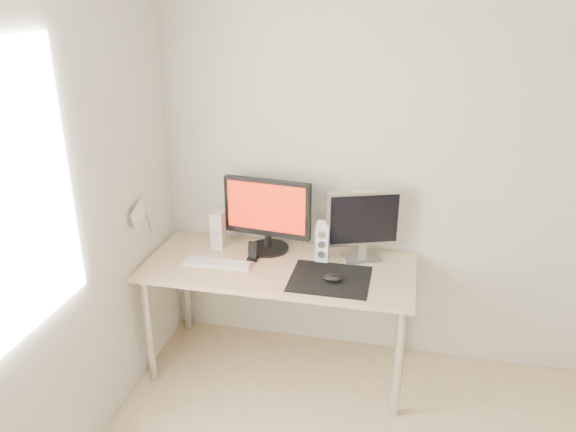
{
  "coord_description": "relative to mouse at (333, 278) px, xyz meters",
  "views": [
    {
      "loc": [
        -0.23,
        -1.52,
        2.26
      ],
      "look_at": [
        -0.9,
        1.48,
        1.01
      ],
      "focal_mm": 35.0,
      "sensor_mm": 36.0,
      "label": 1
    }
  ],
  "objects": [
    {
      "name": "mouse",
      "position": [
        0.0,
        0.0,
        0.0
      ],
      "size": [
        0.11,
        0.06,
        0.04
      ],
      "primitive_type": "ellipsoid",
      "color": "black",
      "rests_on": "mousepad"
    },
    {
      "name": "speaker_right",
      "position": [
        -0.1,
        0.26,
        0.1
      ],
      "size": [
        0.08,
        0.09,
        0.24
      ],
      "color": "white",
      "rests_on": "desk"
    },
    {
      "name": "speaker_left",
      "position": [
        -0.77,
        0.29,
        0.1
      ],
      "size": [
        0.08,
        0.09,
        0.24
      ],
      "color": "silver",
      "rests_on": "desk"
    },
    {
      "name": "phone_dock",
      "position": [
        -0.51,
        0.17,
        0.01
      ],
      "size": [
        0.07,
        0.06,
        0.12
      ],
      "color": "black",
      "rests_on": "desk"
    },
    {
      "name": "keyboard",
      "position": [
        -0.7,
        0.06,
        -0.01
      ],
      "size": [
        0.42,
        0.12,
        0.02
      ],
      "color": "silver",
      "rests_on": "desk"
    },
    {
      "name": "pennant",
      "position": [
        -1.13,
        -0.01,
        0.3
      ],
      "size": [
        0.01,
        0.23,
        0.29
      ],
      "color": "#A57F54",
      "rests_on": "wall_left"
    },
    {
      "name": "second_monitor",
      "position": [
        0.13,
        0.33,
        0.22
      ],
      "size": [
        0.44,
        0.23,
        0.43
      ],
      "color": "#B1B1B3",
      "rests_on": "desk"
    },
    {
      "name": "desk",
      "position": [
        -0.34,
        0.14,
        -0.1
      ],
      "size": [
        1.6,
        0.7,
        0.73
      ],
      "color": "#D1B587",
      "rests_on": "ground"
    },
    {
      "name": "wall_back",
      "position": [
        0.59,
        0.51,
        0.5
      ],
      "size": [
        3.5,
        0.0,
        3.5
      ],
      "primitive_type": "plane",
      "rotation": [
        1.57,
        0.0,
        0.0
      ],
      "color": "silver",
      "rests_on": "ground"
    },
    {
      "name": "main_monitor",
      "position": [
        -0.46,
        0.32,
        0.23
      ],
      "size": [
        0.55,
        0.29,
        0.47
      ],
      "color": "black",
      "rests_on": "desk"
    },
    {
      "name": "mousepad",
      "position": [
        -0.02,
        0.03,
        -0.02
      ],
      "size": [
        0.45,
        0.4,
        0.0
      ],
      "primitive_type": "cube",
      "color": "black",
      "rests_on": "desk"
    }
  ]
}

